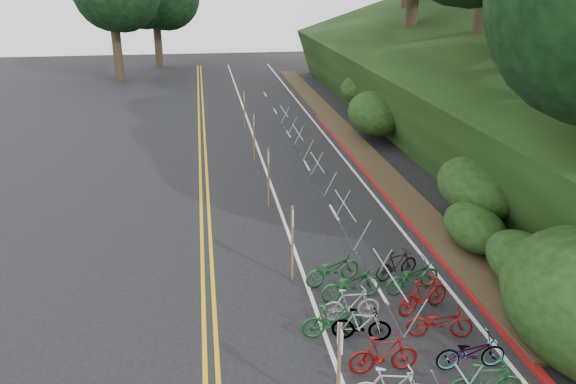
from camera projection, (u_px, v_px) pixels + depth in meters
name	position (u px, v px, depth m)	size (l,w,h in m)	color
road_markings	(273.00, 215.00, 22.14)	(7.47, 80.00, 0.01)	gold
red_curb	(381.00, 190.00, 24.60)	(0.25, 28.00, 0.10)	maroon
embankment	(471.00, 96.00, 31.20)	(14.30, 48.14, 9.11)	black
bike_racks_rest	(317.00, 168.00, 24.85)	(1.14, 23.00, 1.17)	#9498A0
signpost_near	(339.00, 368.00, 11.38)	(0.08, 0.40, 2.48)	brown
signposts_rest	(260.00, 152.00, 25.22)	(0.08, 18.40, 2.50)	brown
bike_front	(332.00, 320.00, 14.56)	(1.63, 0.46, 0.98)	#144C1E
bike_valet	(411.00, 336.00, 13.93)	(3.39, 9.57, 1.06)	black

